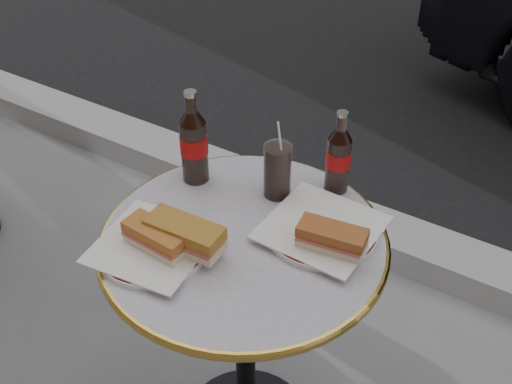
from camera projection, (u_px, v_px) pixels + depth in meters
The scene contains 10 objects.
curb at pixel (375, 235), 2.39m from camera, with size 40.00×0.20×0.12m, color gray.
bistro_table at pixel (245, 347), 1.59m from camera, with size 0.62×0.62×0.73m, color #BAB2C4, non-canonical shape.
plate_left at pixel (153, 247), 1.33m from camera, with size 0.23×0.23×0.01m, color white.
plate_right at pixel (321, 230), 1.37m from camera, with size 0.24×0.24×0.01m, color white.
sandwich_left_a at pixel (157, 238), 1.30m from camera, with size 0.14×0.07×0.05m, color #B76B2E.
sandwich_left_b at pixel (185, 236), 1.30m from camera, with size 0.16×0.08×0.06m, color #AB742B.
sandwich_right at pixel (332, 239), 1.30m from camera, with size 0.14×0.07×0.05m, color #9F5528.
cola_bottle_left at pixel (193, 137), 1.45m from camera, with size 0.07×0.07×0.23m, color black, non-canonical shape.
cola_bottle_right at pixel (339, 152), 1.43m from camera, with size 0.06×0.06×0.21m, color black, non-canonical shape.
cola_glass at pixel (277, 171), 1.44m from camera, with size 0.07×0.07×0.13m, color black.
Camera 1 is at (0.55, -0.85, 1.65)m, focal length 45.00 mm.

